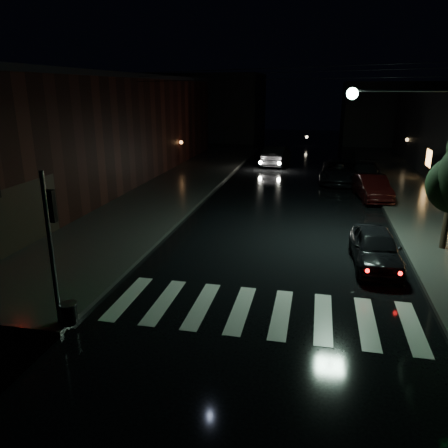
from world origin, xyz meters
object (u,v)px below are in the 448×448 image
Objects in this scene: parked_car_b at (372,188)px; parked_car_a at (375,248)px; parked_car_c at (365,173)px; oncoming_car at (276,156)px; parked_car_d at (340,172)px.

parked_car_a is at bearing -103.20° from parked_car_b.
parked_car_b is at bearing 82.52° from parked_car_a.
parked_car_c is 0.96× the size of oncoming_car.
parked_car_c is at bearing 142.50° from oncoming_car.
oncoming_car is at bearing 102.77° from parked_car_a.
parked_car_d is (-1.68, -0.10, 0.07)m from parked_car_c.
parked_car_a is 0.93× the size of parked_car_b.
parked_car_b is (0.95, 10.45, 0.03)m from parked_car_a.
parked_car_d is (-1.68, 4.62, 0.05)m from parked_car_b.
parked_car_c is 9.04m from oncoming_car.
parked_car_c reaches higher than parked_car_a.
parked_car_a is 0.84× the size of parked_car_c.
parked_car_d is (-0.72, 15.07, 0.08)m from parked_car_a.
parked_car_b is 0.79× the size of parked_car_d.
parked_car_d is at bearing 101.97° from parked_car_b.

